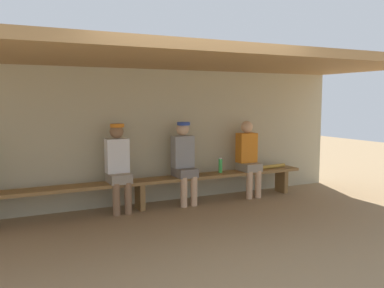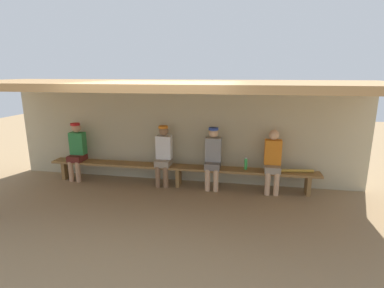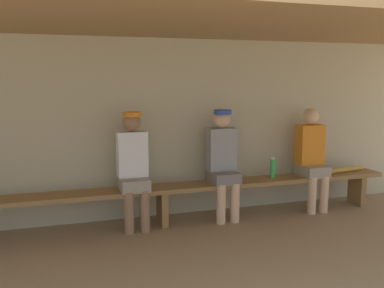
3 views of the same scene
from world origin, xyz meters
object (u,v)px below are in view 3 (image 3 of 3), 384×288
(player_with_sunglasses, at_px, (133,165))
(player_rightmost, at_px, (223,159))
(baseball_bat, at_px, (338,171))
(bench, at_px, (162,193))
(player_in_blue, at_px, (312,155))
(water_bottle_orange, at_px, (273,168))

(player_with_sunglasses, distance_m, player_rightmost, 1.10)
(player_with_sunglasses, height_order, baseball_bat, player_with_sunglasses)
(bench, relative_size, player_in_blue, 4.49)
(bench, bearing_deg, player_rightmost, 0.27)
(bench, distance_m, player_with_sunglasses, 0.49)
(player_rightmost, height_order, water_bottle_orange, player_rightmost)
(player_rightmost, distance_m, water_bottle_orange, 0.72)
(player_in_blue, distance_m, baseball_bat, 0.49)
(player_rightmost, xyz_separation_m, baseball_bat, (1.67, -0.00, -0.25))
(player_in_blue, bearing_deg, baseball_bat, -0.41)
(player_rightmost, bearing_deg, player_in_blue, -0.02)
(player_with_sunglasses, relative_size, water_bottle_orange, 5.16)
(bench, height_order, player_with_sunglasses, player_with_sunglasses)
(player_in_blue, relative_size, water_bottle_orange, 5.12)
(player_with_sunglasses, height_order, player_rightmost, same)
(bench, xyz_separation_m, water_bottle_orange, (1.46, 0.04, 0.20))
(player_with_sunglasses, xyz_separation_m, baseball_bat, (2.77, -0.00, -0.25))
(bench, height_order, baseball_bat, baseball_bat)
(bench, xyz_separation_m, baseball_bat, (2.44, -0.00, 0.11))
(player_with_sunglasses, xyz_separation_m, water_bottle_orange, (1.80, 0.03, -0.16))
(player_in_blue, height_order, baseball_bat, player_in_blue)
(player_with_sunglasses, bearing_deg, player_rightmost, 0.00)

